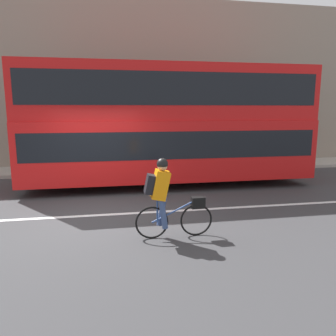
{
  "coord_description": "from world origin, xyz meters",
  "views": [
    {
      "loc": [
        0.36,
        -7.49,
        2.46
      ],
      "look_at": [
        1.81,
        0.48,
        1.0
      ],
      "focal_mm": 35.0,
      "sensor_mm": 36.0,
      "label": 1
    }
  ],
  "objects_px": {
    "bus": "(168,121)",
    "trash_bin": "(213,155)",
    "street_sign_post": "(69,131)",
    "cyclist_on_bike": "(166,195)"
  },
  "relations": [
    {
      "from": "bus",
      "to": "trash_bin",
      "type": "xyz_separation_m",
      "value": [
        2.43,
        2.7,
        -1.54
      ]
    },
    {
      "from": "bus",
      "to": "trash_bin",
      "type": "distance_m",
      "value": 3.95
    },
    {
      "from": "bus",
      "to": "street_sign_post",
      "type": "xyz_separation_m",
      "value": [
        -3.39,
        2.7,
        -0.45
      ]
    },
    {
      "from": "trash_bin",
      "to": "bus",
      "type": "bearing_deg",
      "value": -132.03
    },
    {
      "from": "street_sign_post",
      "to": "bus",
      "type": "bearing_deg",
      "value": -38.47
    },
    {
      "from": "bus",
      "to": "trash_bin",
      "type": "relative_size",
      "value": 10.38
    },
    {
      "from": "cyclist_on_bike",
      "to": "street_sign_post",
      "type": "distance_m",
      "value": 7.69
    },
    {
      "from": "trash_bin",
      "to": "street_sign_post",
      "type": "xyz_separation_m",
      "value": [
        -5.83,
        -0.01,
        1.08
      ]
    },
    {
      "from": "bus",
      "to": "cyclist_on_bike",
      "type": "height_order",
      "value": "bus"
    },
    {
      "from": "bus",
      "to": "trash_bin",
      "type": "bearing_deg",
      "value": 47.97
    }
  ]
}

